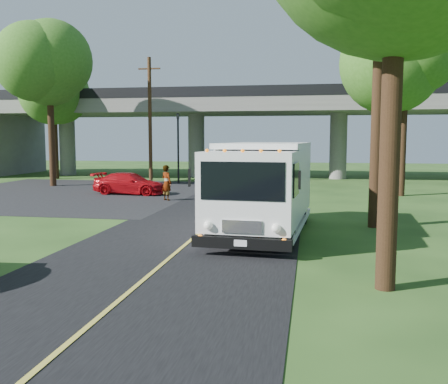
% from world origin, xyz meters
% --- Properties ---
extents(ground, '(120.00, 120.00, 0.00)m').
position_xyz_m(ground, '(0.00, 0.00, 0.00)').
color(ground, '#223F16').
rests_on(ground, ground).
extents(road, '(7.00, 90.00, 0.02)m').
position_xyz_m(road, '(0.00, 10.00, 0.01)').
color(road, black).
rests_on(road, ground).
extents(parking_lot, '(16.00, 18.00, 0.01)m').
position_xyz_m(parking_lot, '(-11.00, 18.00, 0.01)').
color(parking_lot, black).
rests_on(parking_lot, ground).
extents(lane_line, '(0.12, 90.00, 0.01)m').
position_xyz_m(lane_line, '(0.00, 10.00, 0.03)').
color(lane_line, gold).
rests_on(lane_line, road).
extents(overpass, '(54.00, 10.00, 7.30)m').
position_xyz_m(overpass, '(0.00, 32.00, 4.56)').
color(overpass, slate).
rests_on(overpass, ground).
extents(traffic_signal, '(0.18, 0.22, 5.20)m').
position_xyz_m(traffic_signal, '(-6.00, 26.00, 3.20)').
color(traffic_signal, black).
rests_on(traffic_signal, ground).
extents(utility_pole, '(1.60, 0.26, 9.00)m').
position_xyz_m(utility_pole, '(-7.50, 24.00, 4.59)').
color(utility_pole, '#472D19').
rests_on(utility_pole, ground).
extents(tree_right_far, '(5.77, 5.67, 10.99)m').
position_xyz_m(tree_right_far, '(9.21, 19.84, 8.30)').
color(tree_right_far, '#382314').
rests_on(tree_right_far, ground).
extents(tree_left_lot, '(5.60, 5.50, 10.50)m').
position_xyz_m(tree_left_lot, '(-13.79, 21.84, 7.90)').
color(tree_left_lot, '#382314').
rests_on(tree_left_lot, ground).
extents(tree_left_far, '(5.26, 5.16, 9.89)m').
position_xyz_m(tree_left_far, '(-16.79, 27.84, 7.45)').
color(tree_left_far, '#382314').
rests_on(tree_left_far, ground).
extents(step_van, '(3.29, 7.74, 3.18)m').
position_xyz_m(step_van, '(2.21, 6.93, 1.73)').
color(step_van, white).
rests_on(step_van, ground).
extents(red_sedan, '(4.58, 2.17, 1.29)m').
position_xyz_m(red_sedan, '(-6.82, 18.01, 0.64)').
color(red_sedan, '#B00A11').
rests_on(red_sedan, ground).
extents(pedestrian, '(0.83, 0.79, 1.92)m').
position_xyz_m(pedestrian, '(-3.80, 15.46, 0.96)').
color(pedestrian, gray).
rests_on(pedestrian, ground).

